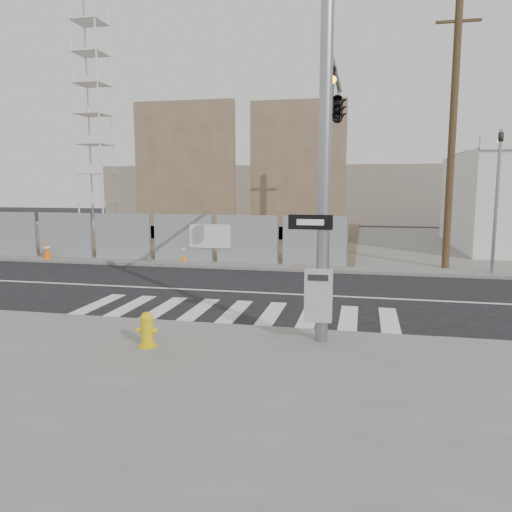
% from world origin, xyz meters
% --- Properties ---
extents(ground, '(100.00, 100.00, 0.00)m').
position_xyz_m(ground, '(0.00, 0.00, 0.00)').
color(ground, black).
rests_on(ground, ground).
extents(sidewalk_far, '(50.00, 20.00, 0.12)m').
position_xyz_m(sidewalk_far, '(0.00, 14.00, 0.06)').
color(sidewalk_far, slate).
rests_on(sidewalk_far, ground).
extents(signal_pole, '(0.96, 5.87, 7.00)m').
position_xyz_m(signal_pole, '(2.49, -2.05, 4.78)').
color(signal_pole, gray).
rests_on(signal_pole, sidewalk_near).
extents(far_signal_pole, '(0.16, 0.20, 5.60)m').
position_xyz_m(far_signal_pole, '(8.00, 4.60, 3.48)').
color(far_signal_pole, gray).
rests_on(far_signal_pole, sidewalk_far).
extents(chain_link_fence, '(24.60, 0.04, 2.00)m').
position_xyz_m(chain_link_fence, '(-10.00, 5.00, 1.12)').
color(chain_link_fence, gray).
rests_on(chain_link_fence, sidewalk_far).
extents(concrete_wall_left, '(6.00, 1.30, 8.00)m').
position_xyz_m(concrete_wall_left, '(-7.00, 13.08, 3.38)').
color(concrete_wall_left, brown).
rests_on(concrete_wall_left, sidewalk_far).
extents(concrete_wall_right, '(5.50, 1.30, 8.00)m').
position_xyz_m(concrete_wall_right, '(-0.50, 14.08, 3.38)').
color(concrete_wall_right, brown).
rests_on(concrete_wall_right, sidewalk_far).
extents(crane_tower, '(2.60, 2.60, 18.15)m').
position_xyz_m(crane_tower, '(-15.00, 17.00, 9.02)').
color(crane_tower, slate).
rests_on(crane_tower, sidewalk_far).
extents(utility_pole_right, '(1.60, 0.28, 10.00)m').
position_xyz_m(utility_pole_right, '(6.50, 5.50, 5.20)').
color(utility_pole_right, brown).
rests_on(utility_pole_right, sidewalk_far).
extents(fire_hydrant, '(0.47, 0.47, 0.72)m').
position_xyz_m(fire_hydrant, '(-0.91, -5.95, 0.47)').
color(fire_hydrant, yellow).
rests_on(fire_hydrant, sidewalk_near).
extents(traffic_cone_b, '(0.50, 0.50, 0.76)m').
position_xyz_m(traffic_cone_b, '(-10.40, 4.46, 0.49)').
color(traffic_cone_b, '#DE5D0B').
rests_on(traffic_cone_b, sidewalk_far).
extents(traffic_cone_c, '(0.42, 0.42, 0.78)m').
position_xyz_m(traffic_cone_c, '(-4.20, 5.10, 0.50)').
color(traffic_cone_c, orange).
rests_on(traffic_cone_c, sidewalk_far).
extents(traffic_cone_d, '(0.40, 0.40, 0.62)m').
position_xyz_m(traffic_cone_d, '(0.63, 5.12, 0.42)').
color(traffic_cone_d, '#FF580D').
rests_on(traffic_cone_d, sidewalk_far).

